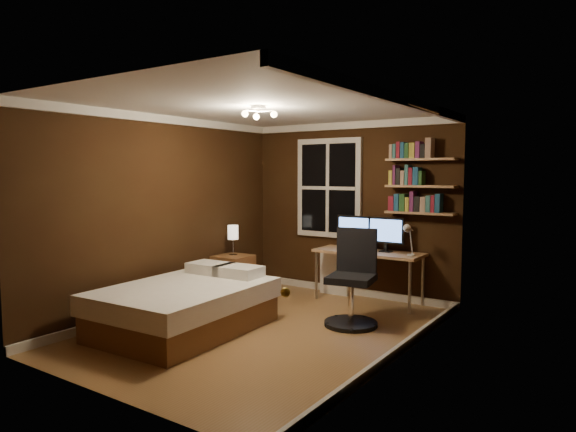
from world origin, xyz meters
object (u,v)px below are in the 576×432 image
Objects in this scene: desk_lamp at (409,239)px; bedside_lamp at (233,240)px; monitor_left at (354,232)px; monitor_right at (386,235)px; bed at (186,306)px; radiator at (336,271)px; desk at (368,256)px; nightstand at (233,276)px; office_chair at (352,287)px.

bedside_lamp is at bearing -164.62° from desk_lamp.
bedside_lamp is 1.72m from monitor_left.
monitor_right reaches higher than bedside_lamp.
monitor_right is at bearing 57.62° from bed.
bed is 2.92× the size of radiator.
radiator is 0.70m from desk.
monitor_right is (1.98, 0.85, 0.65)m from nightstand.
monitor_right is 0.44m from desk_lamp.
monitor_right is 0.45× the size of office_chair.
monitor_right is (1.37, 2.39, 0.67)m from bed.
desk reaches higher than nightstand.
office_chair reaches higher than bedside_lamp.
desk_lamp reaches higher than office_chair.
bed is at bearing -102.40° from radiator.
nightstand is 1.16× the size of monitor_left.
monitor_right is at bearing -7.36° from radiator.
monitor_left reaches higher than office_chair.
desk is 1.12m from office_chair.
office_chair reaches higher than radiator.
nightstand is 1.50m from radiator.
desk is (0.60, -0.18, 0.31)m from radiator.
office_chair reaches higher than nightstand.
radiator is at bearing 38.77° from nightstand.
bed reaches higher than nightstand.
desk_lamp is at bearing -13.88° from radiator.
monitor_left is at bearing 105.33° from office_chair.
nightstand is 2.25m from monitor_right.
bed is at bearing -128.88° from desk_lamp.
monitor_right is at bearing 82.98° from office_chair.
monitor_left is (0.34, -0.11, 0.61)m from radiator.
bed is 2.63m from monitor_left.
nightstand is at bearing -140.42° from radiator.
bed is 4.47× the size of desk_lamp.
desk_lamp is (2.38, 0.65, 0.12)m from bedside_lamp.
monitor_right is at bearing 23.24° from bedside_lamp.
office_chair is (0.90, -1.24, 0.11)m from radiator.
monitor_left reaches higher than desk_lamp.
office_chair reaches higher than bed.
desk is 2.92× the size of monitor_left.
desk is 3.39× the size of desk_lamp.
radiator is 0.45× the size of desk.
bed is 1.66m from nightstand.
desk_lamp reaches higher than bedside_lamp.
monitor_left reaches higher than bedside_lamp.
bed is 3.32× the size of nightstand.
desk is at bearing 168.94° from desk_lamp.
nightstand is 2.54m from desk_lamp.
monitor_right reaches higher than bed.
radiator is 1.32× the size of monitor_left.
office_chair is at bearing -108.80° from desk_lamp.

